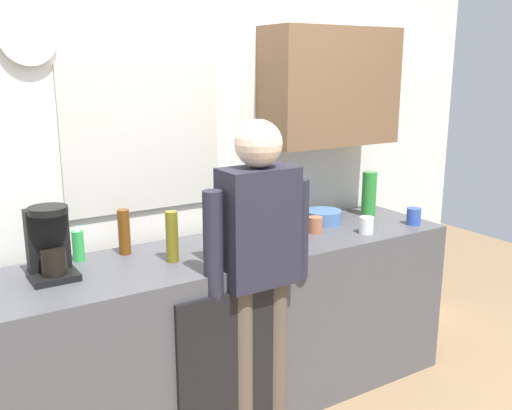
{
  "coord_description": "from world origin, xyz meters",
  "views": [
    {
      "loc": [
        -1.38,
        -2.16,
        1.83
      ],
      "look_at": [
        0.14,
        0.25,
        1.13
      ],
      "focal_mm": 40.06,
      "sensor_mm": 36.0,
      "label": 1
    }
  ],
  "objects_px": {
    "coffee_maker": "(50,246)",
    "bottle_clear_soda": "(369,194)",
    "person_at_sink": "(258,257)",
    "mixing_bowl": "(323,217)",
    "bottle_olive_oil": "(172,237)",
    "cup_white_mug": "(366,225)",
    "bottle_dark_sauce": "(289,217)",
    "dish_soap": "(78,245)",
    "cup_blue_mug": "(414,216)",
    "cup_terracotta_mug": "(315,225)",
    "potted_plant": "(284,219)",
    "bottle_amber_beer": "(124,232)"
  },
  "relations": [
    {
      "from": "coffee_maker",
      "to": "bottle_clear_soda",
      "type": "distance_m",
      "value": 1.95
    },
    {
      "from": "person_at_sink",
      "to": "mixing_bowl",
      "type": "bearing_deg",
      "value": 30.05
    },
    {
      "from": "bottle_olive_oil",
      "to": "cup_white_mug",
      "type": "height_order",
      "value": "bottle_olive_oil"
    },
    {
      "from": "bottle_olive_oil",
      "to": "bottle_dark_sauce",
      "type": "xyz_separation_m",
      "value": [
        0.77,
        0.11,
        -0.04
      ]
    },
    {
      "from": "dish_soap",
      "to": "coffee_maker",
      "type": "bearing_deg",
      "value": -136.58
    },
    {
      "from": "cup_white_mug",
      "to": "cup_blue_mug",
      "type": "xyz_separation_m",
      "value": [
        0.37,
        -0.01,
        0.0
      ]
    },
    {
      "from": "bottle_olive_oil",
      "to": "bottle_dark_sauce",
      "type": "distance_m",
      "value": 0.78
    },
    {
      "from": "bottle_clear_soda",
      "to": "cup_terracotta_mug",
      "type": "distance_m",
      "value": 0.54
    },
    {
      "from": "potted_plant",
      "to": "cup_blue_mug",
      "type": "bearing_deg",
      "value": -7.61
    },
    {
      "from": "potted_plant",
      "to": "dish_soap",
      "type": "xyz_separation_m",
      "value": [
        -1.01,
        0.29,
        -0.05
      ]
    },
    {
      "from": "cup_blue_mug",
      "to": "cup_terracotta_mug",
      "type": "height_order",
      "value": "cup_blue_mug"
    },
    {
      "from": "coffee_maker",
      "to": "cup_blue_mug",
      "type": "xyz_separation_m",
      "value": [
        2.03,
        -0.26,
        -0.1
      ]
    },
    {
      "from": "cup_white_mug",
      "to": "person_at_sink",
      "type": "bearing_deg",
      "value": -171.16
    },
    {
      "from": "bottle_olive_oil",
      "to": "person_at_sink",
      "type": "xyz_separation_m",
      "value": [
        0.32,
        -0.27,
        -0.09
      ]
    },
    {
      "from": "bottle_olive_oil",
      "to": "coffee_maker",
      "type": "bearing_deg",
      "value": 169.72
    },
    {
      "from": "bottle_dark_sauce",
      "to": "cup_terracotta_mug",
      "type": "relative_size",
      "value": 1.96
    },
    {
      "from": "cup_terracotta_mug",
      "to": "dish_soap",
      "type": "xyz_separation_m",
      "value": [
        -1.27,
        0.24,
        0.03
      ]
    },
    {
      "from": "bottle_amber_beer",
      "to": "cup_blue_mug",
      "type": "relative_size",
      "value": 2.3
    },
    {
      "from": "mixing_bowl",
      "to": "person_at_sink",
      "type": "bearing_deg",
      "value": -150.13
    },
    {
      "from": "bottle_olive_oil",
      "to": "cup_blue_mug",
      "type": "relative_size",
      "value": 2.5
    },
    {
      "from": "bottle_amber_beer",
      "to": "bottle_clear_soda",
      "type": "bearing_deg",
      "value": -3.26
    },
    {
      "from": "coffee_maker",
      "to": "cup_white_mug",
      "type": "height_order",
      "value": "coffee_maker"
    },
    {
      "from": "cup_blue_mug",
      "to": "cup_terracotta_mug",
      "type": "bearing_deg",
      "value": 163.86
    },
    {
      "from": "cup_terracotta_mug",
      "to": "potted_plant",
      "type": "bearing_deg",
      "value": -167.21
    },
    {
      "from": "cup_blue_mug",
      "to": "bottle_dark_sauce",
      "type": "bearing_deg",
      "value": 159.76
    },
    {
      "from": "bottle_amber_beer",
      "to": "bottle_clear_soda",
      "type": "distance_m",
      "value": 1.56
    },
    {
      "from": "person_at_sink",
      "to": "coffee_maker",
      "type": "bearing_deg",
      "value": 157.17
    },
    {
      "from": "cup_blue_mug",
      "to": "dish_soap",
      "type": "bearing_deg",
      "value": 167.64
    },
    {
      "from": "mixing_bowl",
      "to": "person_at_sink",
      "type": "distance_m",
      "value": 0.84
    },
    {
      "from": "cup_blue_mug",
      "to": "bottle_amber_beer",
      "type": "bearing_deg",
      "value": 166.69
    },
    {
      "from": "bottle_olive_oil",
      "to": "cup_terracotta_mug",
      "type": "height_order",
      "value": "bottle_olive_oil"
    },
    {
      "from": "coffee_maker",
      "to": "person_at_sink",
      "type": "bearing_deg",
      "value": -23.01
    },
    {
      "from": "mixing_bowl",
      "to": "bottle_amber_beer",
      "type": "bearing_deg",
      "value": 176.05
    },
    {
      "from": "coffee_maker",
      "to": "cup_blue_mug",
      "type": "height_order",
      "value": "coffee_maker"
    },
    {
      "from": "coffee_maker",
      "to": "bottle_clear_soda",
      "type": "bearing_deg",
      "value": 1.31
    },
    {
      "from": "potted_plant",
      "to": "person_at_sink",
      "type": "distance_m",
      "value": 0.39
    },
    {
      "from": "bottle_olive_oil",
      "to": "cup_white_mug",
      "type": "distance_m",
      "value": 1.13
    },
    {
      "from": "cup_terracotta_mug",
      "to": "person_at_sink",
      "type": "xyz_separation_m",
      "value": [
        -0.57,
        -0.29,
        -0.01
      ]
    },
    {
      "from": "bottle_amber_beer",
      "to": "bottle_dark_sauce",
      "type": "bearing_deg",
      "value": -7.63
    },
    {
      "from": "bottle_olive_oil",
      "to": "mixing_bowl",
      "type": "xyz_separation_m",
      "value": [
        1.05,
        0.15,
        -0.09
      ]
    },
    {
      "from": "cup_blue_mug",
      "to": "dish_soap",
      "type": "distance_m",
      "value": 1.91
    },
    {
      "from": "cup_blue_mug",
      "to": "mixing_bowl",
      "type": "relative_size",
      "value": 0.45
    },
    {
      "from": "bottle_clear_soda",
      "to": "cup_white_mug",
      "type": "height_order",
      "value": "bottle_clear_soda"
    },
    {
      "from": "mixing_bowl",
      "to": "dish_soap",
      "type": "distance_m",
      "value": 1.43
    },
    {
      "from": "bottle_clear_soda",
      "to": "cup_terracotta_mug",
      "type": "relative_size",
      "value": 3.04
    },
    {
      "from": "bottle_dark_sauce",
      "to": "dish_soap",
      "type": "distance_m",
      "value": 1.16
    },
    {
      "from": "cup_white_mug",
      "to": "dish_soap",
      "type": "distance_m",
      "value": 1.56
    },
    {
      "from": "cup_blue_mug",
      "to": "bottle_olive_oil",
      "type": "bearing_deg",
      "value": 173.99
    },
    {
      "from": "dish_soap",
      "to": "bottle_amber_beer",
      "type": "bearing_deg",
      "value": -5.25
    },
    {
      "from": "potted_plant",
      "to": "coffee_maker",
      "type": "bearing_deg",
      "value": 173.17
    }
  ]
}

